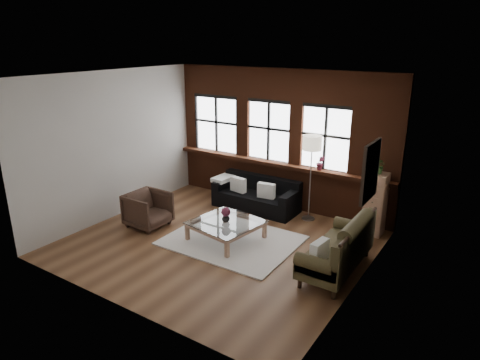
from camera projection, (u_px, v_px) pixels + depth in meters
The scene contains 26 objects.
floor at pixel (219, 243), 8.39m from camera, with size 5.50×5.50×0.00m, color brown.
ceiling at pixel (216, 76), 7.38m from camera, with size 5.50×5.50×0.00m, color white.
wall_back at pixel (281, 139), 9.87m from camera, with size 5.50×5.50×0.00m, color #B8B4AB.
wall_front at pixel (111, 207), 5.90m from camera, with size 5.50×5.50×0.00m, color #B8B4AB.
wall_left at pixel (116, 145), 9.31m from camera, with size 5.00×5.00×0.00m, color #B8B4AB.
wall_right at pixel (365, 193), 6.46m from camera, with size 5.00×5.00×0.00m, color #B8B4AB.
brick_backwall at pixel (280, 140), 9.82m from camera, with size 5.50×0.12×3.20m, color #502312, non-canonical shape.
sill_ledge at pixel (278, 164), 9.93m from camera, with size 5.50×0.30×0.08m, color #502312.
window_left at pixel (217, 125), 10.72m from camera, with size 1.38×0.10×1.50m, color black, non-canonical shape.
window_mid at pixel (269, 132), 9.94m from camera, with size 1.38×0.10×1.50m, color black, non-canonical shape.
window_right at pixel (326, 139), 9.21m from camera, with size 1.38×0.10×1.50m, color black, non-canonical shape.
wall_poster at pixel (370, 172), 6.63m from camera, with size 0.05×0.74×0.94m, color black, non-canonical shape.
shag_rug at pixel (232, 240), 8.46m from camera, with size 2.47×1.94×0.03m, color silver.
dark_sofa at pixel (256, 194), 9.95m from camera, with size 1.99×0.81×0.72m, color black, non-canonical shape.
pillow_a at pixel (238, 185), 10.03m from camera, with size 0.40×0.14×0.34m, color white.
pillow_b at pixel (266, 191), 9.63m from camera, with size 0.40×0.14×0.34m, color white.
vintage_settee at pixel (337, 244), 7.23m from camera, with size 0.84×1.88×1.00m, color #39321A, non-canonical shape.
pillow_settee at pixel (319, 251), 6.78m from camera, with size 0.14×0.38×0.34m, color white.
armchair at pixel (148, 210), 9.04m from camera, with size 0.79×0.82×0.74m, color #332219.
coffee_table at pixel (226, 231), 8.46m from camera, with size 1.20×1.20×0.40m, color #A57559, non-canonical shape.
vase at pixel (226, 218), 8.37m from camera, with size 0.16×0.16×0.17m, color #B2B2B2.
flowers at pixel (226, 212), 8.33m from camera, with size 0.19×0.19×0.19m, color maroon.
drawer_chest at pixel (375, 204), 8.60m from camera, with size 0.40×0.40×1.29m, color #A57559.
potted_plant_top at pixel (379, 166), 8.34m from camera, with size 0.29×0.25×0.32m, color #2D5923.
floor_lamp at pixel (311, 175), 9.17m from camera, with size 0.40×0.40×2.04m, color #A5A5A8, non-canonical shape.
sill_plant at pixel (320, 163), 9.29m from camera, with size 0.18×0.14×0.33m, color maroon.
Camera 1 is at (4.49, -6.11, 3.82)m, focal length 32.00 mm.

